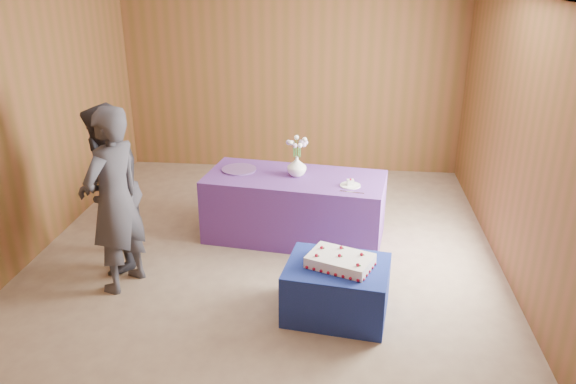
# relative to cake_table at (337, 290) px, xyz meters

# --- Properties ---
(ground) EXTENTS (6.00, 6.00, 0.00)m
(ground) POSITION_rel_cake_table_xyz_m (-0.79, 0.88, -0.25)
(ground) COLOR gray
(ground) RESTS_ON ground
(room_shell) EXTENTS (5.04, 6.04, 2.72)m
(room_shell) POSITION_rel_cake_table_xyz_m (-0.79, 0.88, 1.55)
(room_shell) COLOR brown
(room_shell) RESTS_ON ground
(cake_table) EXTENTS (0.99, 0.82, 0.50)m
(cake_table) POSITION_rel_cake_table_xyz_m (0.00, 0.00, 0.00)
(cake_table) COLOR navy
(cake_table) RESTS_ON ground
(serving_table) EXTENTS (2.10, 1.16, 0.75)m
(serving_table) POSITION_rel_cake_table_xyz_m (-0.52, 1.51, 0.12)
(serving_table) COLOR #57328B
(serving_table) RESTS_ON ground
(sheet_cake) EXTENTS (0.67, 0.56, 0.13)m
(sheet_cake) POSITION_rel_cake_table_xyz_m (0.02, -0.00, 0.30)
(sheet_cake) COLOR white
(sheet_cake) RESTS_ON cake_table
(vase) EXTENTS (0.29, 0.29, 0.23)m
(vase) POSITION_rel_cake_table_xyz_m (-0.50, 1.54, 0.61)
(vase) COLOR white
(vase) RESTS_ON serving_table
(flower_spray) EXTENTS (0.24, 0.25, 0.19)m
(flower_spray) POSITION_rel_cake_table_xyz_m (-0.50, 1.54, 0.88)
(flower_spray) COLOR #32702C
(flower_spray) RESTS_ON vase
(platter) EXTENTS (0.42, 0.42, 0.02)m
(platter) POSITION_rel_cake_table_xyz_m (-1.18, 1.64, 0.51)
(platter) COLOR #6C4890
(platter) RESTS_ON serving_table
(plate) EXTENTS (0.24, 0.24, 0.01)m
(plate) POSITION_rel_cake_table_xyz_m (0.10, 1.28, 0.51)
(plate) COLOR white
(plate) RESTS_ON serving_table
(cake_slice) EXTENTS (0.08, 0.07, 0.09)m
(cake_slice) POSITION_rel_cake_table_xyz_m (0.10, 1.28, 0.54)
(cake_slice) COLOR white
(cake_slice) RESTS_ON plate
(knife) EXTENTS (0.26, 0.07, 0.00)m
(knife) POSITION_rel_cake_table_xyz_m (0.12, 1.11, 0.50)
(knife) COLOR silver
(knife) RESTS_ON serving_table
(guest_left) EXTENTS (0.64, 0.77, 1.82)m
(guest_left) POSITION_rel_cake_table_xyz_m (-2.11, 0.28, 0.66)
(guest_left) COLOR #383741
(guest_left) RESTS_ON ground
(guest_right) EXTENTS (0.83, 0.97, 1.73)m
(guest_right) POSITION_rel_cake_table_xyz_m (-2.32, 0.64, 0.61)
(guest_right) COLOR #33323C
(guest_right) RESTS_ON ground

